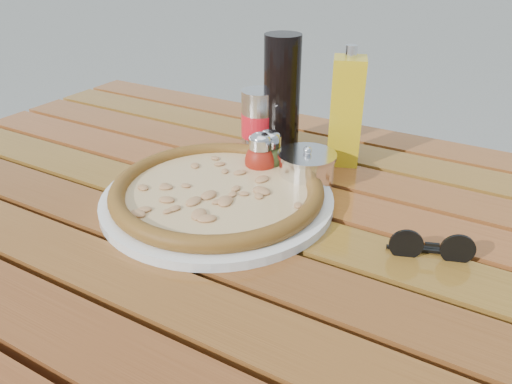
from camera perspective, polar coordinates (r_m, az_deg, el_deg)
The scene contains 10 objects.
table at distance 0.79m, azimuth -0.73°, elevation -7.38°, with size 1.40×0.90×0.75m.
plate at distance 0.78m, azimuth -4.41°, elevation -0.76°, with size 0.36×0.36×0.01m, color white.
pizza at distance 0.77m, azimuth -4.46°, elevation 0.26°, with size 0.44×0.44×0.03m.
pepper_shaker at distance 0.85m, azimuth 0.54°, elevation 4.09°, with size 0.06×0.06×0.08m.
oregano_shaker at distance 0.86m, azimuth 1.54°, elevation 4.39°, with size 0.06×0.06×0.08m.
dark_bottle at distance 0.92m, azimuth 2.96°, elevation 10.84°, with size 0.07×0.07×0.22m, color black.
soda_can at distance 0.94m, azimuth 0.37°, elevation 7.95°, with size 0.09×0.09×0.12m.
olive_oil_cruet at distance 0.90m, azimuth 10.25°, elevation 9.08°, with size 0.07×0.07×0.21m.
parmesan_tin at distance 0.82m, azimuth 5.79°, elevation 2.58°, with size 0.11×0.11×0.07m.
sunglasses at distance 0.69m, azimuth 19.38°, elevation -6.00°, with size 0.11×0.06×0.04m.
Camera 1 is at (0.33, -0.55, 1.13)m, focal length 35.00 mm.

